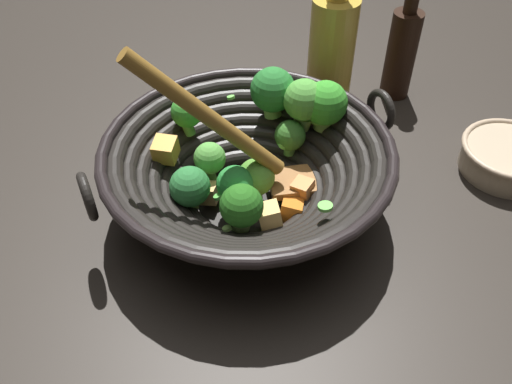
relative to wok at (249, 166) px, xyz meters
The scene contains 5 objects.
ground_plane 0.07m from the wok, 103.35° to the left, with size 4.00×4.00×0.00m, color #28231E.
wok is the anchor object (origin of this frame).
soy_sauce_bottle 0.34m from the wok, 91.82° to the right, with size 0.05×0.05×0.18m.
cooking_oil_bottle 0.24m from the wok, 78.80° to the right, with size 0.07×0.07×0.24m.
prep_bowl 0.35m from the wok, 128.57° to the right, with size 0.13×0.13×0.04m.
Camera 1 is at (-0.32, 0.36, 0.49)m, focal length 38.18 mm.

